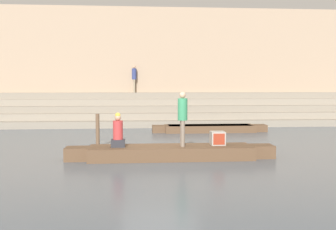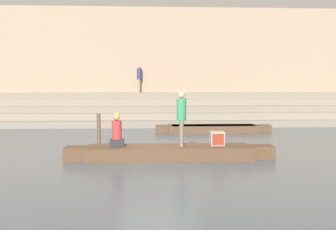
% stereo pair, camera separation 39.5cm
% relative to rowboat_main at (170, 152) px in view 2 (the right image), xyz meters
% --- Properties ---
extents(ground_plane, '(120.00, 120.00, 0.00)m').
position_rel_rowboat_main_xyz_m(ground_plane, '(-0.35, 0.45, -0.22)').
color(ground_plane, '#4C5660').
extents(ghat_steps, '(36.00, 3.09, 1.89)m').
position_rel_rowboat_main_xyz_m(ghat_steps, '(-0.35, 10.90, 0.47)').
color(ghat_steps, gray).
rests_on(ghat_steps, ground).
extents(back_wall, '(34.20, 1.28, 7.12)m').
position_rel_rowboat_main_xyz_m(back_wall, '(-0.35, 12.63, 3.31)').
color(back_wall, tan).
rests_on(back_wall, ground).
extents(rowboat_main, '(6.63, 1.34, 0.41)m').
position_rel_rowboat_main_xyz_m(rowboat_main, '(0.00, 0.00, 0.00)').
color(rowboat_main, brown).
rests_on(rowboat_main, ground).
extents(person_standing, '(0.31, 0.31, 1.72)m').
position_rel_rowboat_main_xyz_m(person_standing, '(0.36, -0.08, 1.19)').
color(person_standing, '#756656').
rests_on(person_standing, rowboat_main).
extents(person_rowing, '(0.43, 0.34, 1.08)m').
position_rel_rowboat_main_xyz_m(person_rowing, '(-1.67, -0.06, 0.63)').
color(person_rowing, '#28282D').
rests_on(person_rowing, rowboat_main).
extents(tv_set, '(0.45, 0.47, 0.44)m').
position_rel_rowboat_main_xyz_m(tv_set, '(1.53, 0.13, 0.41)').
color(tv_set, '#9E998E').
rests_on(tv_set, rowboat_main).
extents(moored_boat_shore, '(5.75, 1.16, 0.35)m').
position_rel_rowboat_main_xyz_m(moored_boat_shore, '(2.57, 6.98, -0.03)').
color(moored_boat_shore, brown).
rests_on(moored_boat_shore, ground).
extents(mooring_post, '(0.14, 0.14, 1.28)m').
position_rel_rowboat_main_xyz_m(mooring_post, '(-2.53, 2.32, 0.42)').
color(mooring_post, brown).
rests_on(mooring_post, ground).
extents(person_on_steps, '(0.28, 0.28, 1.64)m').
position_rel_rowboat_main_xyz_m(person_on_steps, '(-1.20, 11.73, 2.63)').
color(person_on_steps, gray).
rests_on(person_on_steps, ghat_steps).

